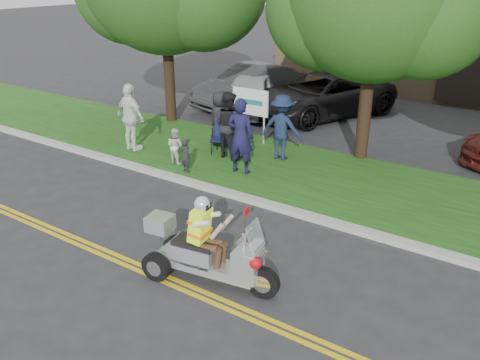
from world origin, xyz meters
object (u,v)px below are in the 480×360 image
Objects in this scene: lawn_chair_b at (235,118)px; spectator_adult_mid at (229,125)px; trike_scooter at (205,253)px; spectator_adult_right at (131,117)px; parked_car_mid at (322,95)px; spectator_adult_left at (241,136)px; lawn_chair_a at (223,134)px; parked_car_left at (251,86)px; parked_car_far_left at (251,92)px.

lawn_chair_b is 1.67m from spectator_adult_mid.
spectator_adult_right is at bearing 136.45° from trike_scooter.
parked_car_mid is at bearing 85.55° from lawn_chair_b.
spectator_adult_mid is 0.33× the size of parked_car_mid.
spectator_adult_left is at bearing -44.82° from lawn_chair_b.
lawn_chair_a is 1.33m from lawn_chair_b.
parked_car_left is at bearing 100.50° from lawn_chair_a.
parked_car_left is at bearing 124.78° from lawn_chair_b.
parked_car_far_left is 0.76× the size of parked_car_mid.
parked_car_left is at bearing -153.37° from parked_car_mid.
trike_scooter is 0.44× the size of parked_car_mid.
parked_car_far_left is 0.89× the size of parked_car_left.
lawn_chair_a is 2.72m from spectator_adult_right.
trike_scooter is 2.15× the size of lawn_chair_b.
spectator_adult_left is (-2.28, 4.42, 0.52)m from trike_scooter.
parked_car_mid is at bearing 70.20° from lawn_chair_a.
spectator_adult_left reaches higher than trike_scooter.
lawn_chair_b is 3.21m from spectator_adult_right.
spectator_adult_right is 7.40m from parked_car_mid.
parked_car_left reaches higher than parked_car_far_left.
parked_car_left is at bearing -80.63° from spectator_adult_right.
spectator_adult_right reaches higher than trike_scooter.
spectator_adult_mid is 2.92m from spectator_adult_right.
spectator_adult_right reaches higher than spectator_adult_mid.
lawn_chair_b is 3.69m from parked_car_far_left.
trike_scooter is at bearing -51.47° from parked_car_mid.
trike_scooter is 1.27× the size of spectator_adult_right.
lawn_chair_b is at bearing -54.05° from spectator_adult_mid.
spectator_adult_left is (1.30, -0.98, 0.43)m from lawn_chair_a.
spectator_adult_left is 3.66m from spectator_adult_right.
lawn_chair_a is at bearing -143.15° from spectator_adult_right.
lawn_chair_b is 0.27× the size of parked_car_far_left.
spectator_adult_mid is at bearing 112.86° from trike_scooter.
parked_car_left is (-2.88, 5.52, -0.25)m from spectator_adult_mid.
parked_car_mid is (-0.82, 6.51, -0.31)m from spectator_adult_left.
lawn_chair_a is at bearing -21.18° from spectator_adult_mid.
spectator_adult_left is at bearing 108.41° from trike_scooter.
spectator_adult_left is at bearing -77.39° from parked_car_far_left.
parked_car_far_left is 2.67m from parked_car_mid.
parked_car_far_left is at bearing -69.66° from spectator_adult_left.
parked_car_mid reaches higher than lawn_chair_a.
parked_car_mid is (2.50, 0.94, 0.05)m from parked_car_far_left.
trike_scooter is 5.00m from spectator_adult_left.
parked_car_far_left is at bearing 98.95° from lawn_chair_a.
spectator_adult_mid is 5.35m from parked_car_far_left.
trike_scooter is 0.52× the size of parked_car_left.
spectator_adult_left is at bearing -60.10° from parked_car_mid.
parked_car_far_left is (-5.60, 9.98, 0.17)m from trike_scooter.
spectator_adult_right is 5.90m from parked_car_far_left.
spectator_adult_mid is 0.95× the size of spectator_adult_right.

